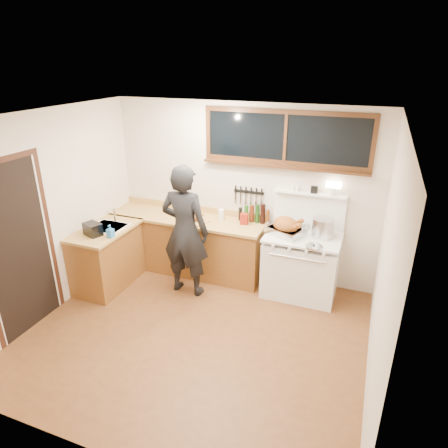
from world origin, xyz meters
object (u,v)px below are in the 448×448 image
at_px(vintage_stove, 301,263).
at_px(roast_turkey, 286,227).
at_px(man, 185,231).
at_px(cutting_board, 196,218).

height_order(vintage_stove, roast_turkey, vintage_stove).
bearing_deg(roast_turkey, vintage_stove, 11.04).
xyz_separation_m(man, cutting_board, (-0.06, 0.47, 0.01)).
xyz_separation_m(vintage_stove, roast_turkey, (-0.24, -0.05, 0.53)).
xyz_separation_m(cutting_board, roast_turkey, (1.35, 0.02, 0.05)).
distance_m(vintage_stove, roast_turkey, 0.59).
bearing_deg(cutting_board, roast_turkey, 0.90).
distance_m(man, cutting_board, 0.47).
distance_m(vintage_stove, man, 1.69).
relative_size(man, roast_turkey, 3.32).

